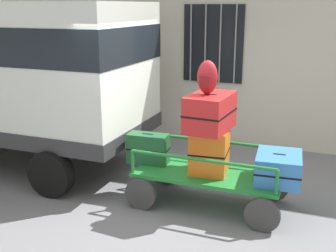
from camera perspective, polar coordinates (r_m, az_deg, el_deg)
The scene contains 10 objects.
ground_plane at distance 6.35m, azimuth 1.75°, elevation -9.40°, with size 40.00×40.00×0.00m, color slate.
building_wall at distance 8.53m, azimuth 8.65°, elevation 14.30°, with size 12.00×0.38×5.00m.
van at distance 7.86m, azimuth -21.26°, elevation 7.50°, with size 5.00×2.17×2.78m.
luggage_cart at distance 5.96m, azimuth 5.51°, elevation -7.18°, with size 2.11×1.00×0.50m.
cart_railing at distance 5.81m, azimuth 5.61°, elevation -3.62°, with size 1.98×0.87×0.34m.
suitcase_left_bottom at distance 6.15m, azimuth -2.71°, elevation -3.05°, with size 0.62×0.31×0.44m.
suitcase_midleft_bottom at distance 5.80m, azimuth 5.62°, elevation -3.40°, with size 0.55×0.54×0.62m.
suitcase_midleft_middle at distance 5.63m, azimuth 5.72°, elevation 1.87°, with size 0.57×0.82×0.49m.
suitcase_center_bottom at distance 5.72m, azimuth 14.71°, elevation -5.47°, with size 0.64×0.73×0.37m.
backpack at distance 5.52m, azimuth 5.34°, elevation 6.56°, with size 0.27×0.22×0.44m.
Camera 1 is at (1.91, -5.41, 2.72)m, focal length 45.04 mm.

